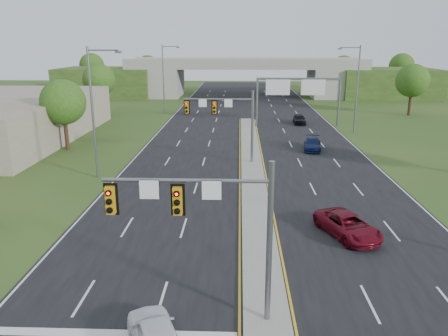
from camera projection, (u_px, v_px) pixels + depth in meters
ground at (267, 322)px, 18.30m from camera, size 240.00×240.00×0.00m
road at (249, 141)px, 51.91m from camera, size 24.00×160.00×0.02m
median at (252, 168)px, 40.36m from camera, size 2.00×54.00×0.16m
lane_markings at (245, 153)px, 46.08m from camera, size 23.72×160.00×0.01m
signal_mast_near at (212, 217)px, 17.00m from camera, size 6.62×0.60×7.00m
signal_mast_far at (228, 115)px, 41.01m from camera, size 6.62×0.60×7.00m
sign_gantry at (297, 88)px, 59.76m from camera, size 11.58×0.44×6.67m
overpass at (245, 80)px, 94.14m from camera, size 80.00×14.00×8.10m
lightpole_l_mid at (95, 107)px, 36.27m from camera, size 2.85×0.25×11.00m
lightpole_l_far at (165, 76)px, 69.88m from camera, size 2.85×0.25×11.00m
lightpole_r_far at (356, 86)px, 54.57m from camera, size 2.85×0.25×11.00m
tree_l_near at (63, 102)px, 46.36m from camera, size 4.80×4.80×7.60m
tree_l_mid at (99, 80)px, 70.41m from camera, size 5.20×5.20×8.12m
tree_r_mid at (412, 81)px, 68.71m from camera, size 5.20×5.20×8.12m
tree_back_a at (92, 65)px, 108.25m from camera, size 6.00×6.00×8.85m
tree_back_b at (148, 67)px, 107.86m from camera, size 5.60×5.60×8.32m
tree_back_c at (343, 67)px, 106.23m from camera, size 5.60×5.60×8.32m
tree_back_d at (402, 66)px, 105.67m from camera, size 6.00×6.00×8.85m
car_white at (156, 335)px, 16.32m from camera, size 3.22×4.52×1.43m
car_far_a at (348, 225)px, 26.25m from camera, size 3.89×5.37×1.36m
car_far_b at (313, 144)px, 47.47m from camera, size 2.45×4.62×1.28m
car_far_c at (299, 119)px, 62.73m from camera, size 1.71×4.07×1.37m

